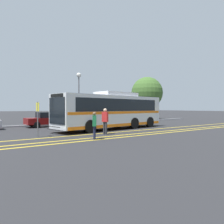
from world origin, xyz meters
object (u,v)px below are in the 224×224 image
at_px(parked_car_1, 47,119).
at_px(street_lamp, 79,85).
at_px(transit_bus, 112,110).
at_px(bus_stop_sign, 38,115).
at_px(tree_1, 147,93).
at_px(pedestrian_1, 94,124).
at_px(pedestrian_0, 105,119).
at_px(parked_car_2, 101,117).

distance_m(parked_car_1, street_lamp, 6.58).
distance_m(transit_bus, street_lamp, 8.63).
relative_size(bus_stop_sign, tree_1, 0.33).
bearing_deg(transit_bus, pedestrian_1, 127.40).
bearing_deg(transit_bus, tree_1, -62.28).
distance_m(transit_bus, bus_stop_sign, 7.15).
bearing_deg(tree_1, parked_car_1, -166.13).
distance_m(transit_bus, tree_1, 17.72).
bearing_deg(parked_car_1, pedestrian_0, 7.11).
height_order(street_lamp, tree_1, tree_1).
height_order(parked_car_2, tree_1, tree_1).
height_order(parked_car_2, street_lamp, street_lamp).
bearing_deg(tree_1, street_lamp, -171.32).
bearing_deg(parked_car_2, pedestrian_1, -36.95).
bearing_deg(pedestrian_1, street_lamp, -173.90).
bearing_deg(parked_car_2, parked_car_1, -93.39).
bearing_deg(pedestrian_1, tree_1, 157.12).
distance_m(parked_car_1, parked_car_2, 6.25).
relative_size(transit_bus, parked_car_2, 2.67).
xyz_separation_m(parked_car_2, pedestrian_0, (-5.04, -8.40, 0.28)).
height_order(parked_car_1, bus_stop_sign, bus_stop_sign).
bearing_deg(bus_stop_sign, parked_car_1, -31.05).
relative_size(pedestrian_0, pedestrian_1, 1.12).
height_order(pedestrian_1, bus_stop_sign, bus_stop_sign).
bearing_deg(parked_car_1, bus_stop_sign, -24.48).
relative_size(parked_car_2, bus_stop_sign, 1.86).
bearing_deg(pedestrian_0, transit_bus, 111.53).
relative_size(bus_stop_sign, street_lamp, 0.37).
bearing_deg(parked_car_1, pedestrian_1, -4.84).
bearing_deg(street_lamp, transit_bus, -95.89).
distance_m(bus_stop_sign, street_lamp, 12.77).
xyz_separation_m(parked_car_1, pedestrian_0, (1.21, -8.50, 0.34)).
bearing_deg(transit_bus, parked_car_2, -30.75).
bearing_deg(parked_car_1, transit_bus, 33.54).
relative_size(pedestrian_1, tree_1, 0.24).
xyz_separation_m(parked_car_1, bus_stop_sign, (-3.11, -7.15, 0.71)).
bearing_deg(parked_car_1, street_lamp, 116.30).
relative_size(parked_car_1, parked_car_2, 1.01).
distance_m(pedestrian_1, tree_1, 24.14).
relative_size(transit_bus, tree_1, 1.63).
distance_m(transit_bus, pedestrian_0, 3.96).
xyz_separation_m(pedestrian_0, pedestrian_1, (-1.89, -1.69, -0.13)).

